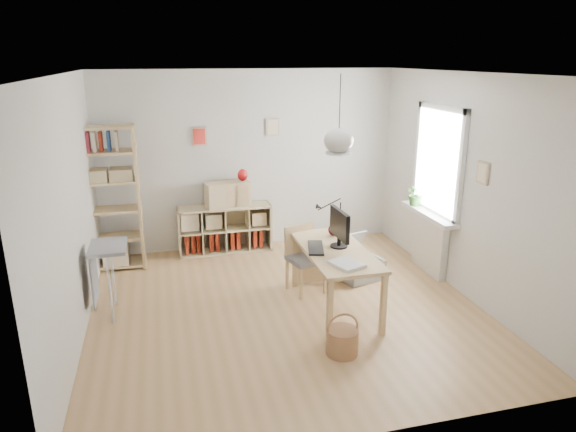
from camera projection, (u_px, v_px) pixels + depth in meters
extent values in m
plane|color=tan|center=(286.00, 308.00, 6.12)|extent=(4.50, 4.50, 0.00)
plane|color=white|center=(250.00, 161.00, 7.80)|extent=(4.50, 0.00, 4.50)
plane|color=white|center=(363.00, 280.00, 3.63)|extent=(4.50, 0.00, 4.50)
plane|color=white|center=(70.00, 213.00, 5.19)|extent=(0.00, 4.50, 4.50)
plane|color=white|center=(465.00, 187.00, 6.24)|extent=(0.00, 4.50, 4.50)
plane|color=white|center=(286.00, 73.00, 5.31)|extent=(4.50, 4.50, 0.00)
cylinder|color=black|center=(340.00, 107.00, 5.40)|extent=(0.01, 0.01, 0.68)
ellipsoid|color=silver|center=(339.00, 141.00, 5.51)|extent=(0.32, 0.32, 0.27)
cube|color=white|center=(440.00, 161.00, 6.74)|extent=(0.03, 1.00, 1.30)
cube|color=white|center=(461.00, 170.00, 6.23)|extent=(0.06, 0.08, 1.46)
cube|color=white|center=(418.00, 154.00, 7.23)|extent=(0.06, 0.08, 1.46)
cube|color=white|center=(443.00, 108.00, 6.52)|extent=(0.06, 1.16, 0.08)
cube|color=white|center=(434.00, 212.00, 6.94)|extent=(0.06, 1.16, 0.08)
cube|color=silver|center=(429.00, 244.00, 7.07)|extent=(0.10, 0.80, 0.80)
cube|color=white|center=(429.00, 214.00, 6.93)|extent=(0.22, 1.20, 0.06)
cube|color=#E4B883|center=(336.00, 251.00, 5.89)|extent=(0.70, 1.50, 0.04)
cube|color=#E4B883|center=(329.00, 311.00, 5.28)|extent=(0.06, 0.06, 0.71)
cube|color=#E4B883|center=(295.00, 261.00, 6.58)|extent=(0.06, 0.06, 0.71)
cube|color=#E4B883|center=(383.00, 305.00, 5.42)|extent=(0.06, 0.06, 0.71)
cube|color=#E4B883|center=(339.00, 257.00, 6.72)|extent=(0.06, 0.06, 0.71)
cube|color=tan|center=(226.00, 250.00, 7.89)|extent=(1.40, 0.38, 0.03)
cube|color=tan|center=(224.00, 207.00, 7.69)|extent=(1.40, 0.38, 0.03)
cube|color=tan|center=(179.00, 233.00, 7.63)|extent=(0.03, 0.38, 0.72)
cube|color=tan|center=(269.00, 225.00, 7.95)|extent=(0.03, 0.38, 0.72)
cube|color=tan|center=(223.00, 225.00, 7.96)|extent=(1.40, 0.02, 0.72)
cube|color=maroon|center=(187.00, 242.00, 7.72)|extent=(0.06, 0.26, 0.30)
cube|color=maroon|center=(193.00, 242.00, 7.75)|extent=(0.05, 0.26, 0.30)
cube|color=maroon|center=(198.00, 241.00, 7.76)|extent=(0.05, 0.26, 0.30)
cube|color=maroon|center=(211.00, 240.00, 7.81)|extent=(0.05, 0.26, 0.30)
cube|color=maroon|center=(217.00, 240.00, 7.83)|extent=(0.05, 0.26, 0.30)
cube|color=maroon|center=(232.00, 238.00, 7.88)|extent=(0.06, 0.26, 0.30)
cube|color=maroon|center=(237.00, 238.00, 7.91)|extent=(0.06, 0.26, 0.30)
cube|color=maroon|center=(254.00, 237.00, 7.97)|extent=(0.06, 0.26, 0.30)
cube|color=maroon|center=(260.00, 236.00, 7.99)|extent=(0.05, 0.26, 0.30)
cube|color=#E4B883|center=(81.00, 201.00, 6.92)|extent=(0.04, 0.38, 2.00)
cube|color=#E4B883|center=(139.00, 197.00, 7.10)|extent=(0.04, 0.38, 2.00)
cube|color=#E4B883|center=(117.00, 264.00, 7.29)|extent=(0.76, 0.38, 0.03)
cube|color=#E4B883|center=(114.00, 237.00, 7.17)|extent=(0.76, 0.38, 0.03)
cube|color=#E4B883|center=(111.00, 210.00, 7.05)|extent=(0.76, 0.38, 0.03)
cube|color=#E4B883|center=(108.00, 181.00, 6.93)|extent=(0.76, 0.38, 0.03)
cube|color=#E4B883|center=(105.00, 152.00, 6.81)|extent=(0.76, 0.38, 0.03)
cube|color=#E4B883|center=(102.00, 127.00, 6.72)|extent=(0.76, 0.38, 0.03)
cube|color=navy|center=(81.00, 142.00, 6.71)|extent=(0.04, 0.18, 0.26)
cube|color=maroon|center=(88.00, 142.00, 6.72)|extent=(0.04, 0.18, 0.26)
cube|color=beige|center=(94.00, 142.00, 6.74)|extent=(0.04, 0.18, 0.26)
cube|color=maroon|center=(101.00, 141.00, 6.76)|extent=(0.04, 0.18, 0.26)
cube|color=navy|center=(109.00, 141.00, 6.79)|extent=(0.04, 0.18, 0.26)
cube|color=beige|center=(117.00, 141.00, 6.81)|extent=(0.04, 0.18, 0.26)
cube|color=gray|center=(108.00, 247.00, 5.73)|extent=(0.40, 0.55, 0.04)
cylinder|color=silver|center=(110.00, 290.00, 5.65)|extent=(0.03, 0.03, 0.82)
cylinder|color=silver|center=(113.00, 274.00, 6.06)|extent=(0.03, 0.03, 0.82)
cube|color=gray|center=(94.00, 276.00, 5.79)|extent=(0.02, 0.50, 0.62)
cube|color=gray|center=(306.00, 259.00, 6.43)|extent=(0.50, 0.50, 0.06)
cube|color=#E4B883|center=(301.00, 284.00, 6.27)|extent=(0.04, 0.04, 0.41)
cube|color=#E4B883|center=(287.00, 274.00, 6.56)|extent=(0.04, 0.04, 0.41)
cube|color=#E4B883|center=(325.00, 278.00, 6.43)|extent=(0.04, 0.04, 0.41)
cube|color=#E4B883|center=(310.00, 269.00, 6.72)|extent=(0.04, 0.04, 0.41)
cube|color=#E4B883|center=(299.00, 239.00, 6.52)|extent=(0.40, 0.14, 0.37)
cylinder|color=#966B43|center=(342.00, 342.00, 5.14)|extent=(0.32, 0.32, 0.27)
torus|color=#966B43|center=(343.00, 328.00, 5.10)|extent=(0.33, 0.03, 0.33)
cube|color=silver|center=(361.00, 278.00, 6.90)|extent=(0.62, 0.50, 0.02)
cube|color=silver|center=(346.00, 274.00, 6.74)|extent=(0.12, 0.36, 0.28)
cube|color=silver|center=(377.00, 266.00, 6.99)|extent=(0.12, 0.36, 0.28)
cube|color=silver|center=(370.00, 274.00, 6.72)|extent=(0.52, 0.16, 0.28)
cube|color=silver|center=(353.00, 265.00, 7.01)|extent=(0.52, 0.16, 0.28)
cube|color=silver|center=(347.00, 244.00, 7.06)|extent=(0.57, 0.32, 0.35)
sphere|color=yellow|center=(356.00, 268.00, 6.74)|extent=(0.12, 0.12, 0.12)
sphere|color=blue|center=(365.00, 263.00, 6.93)|extent=(0.12, 0.12, 0.12)
sphere|color=#B23016|center=(361.00, 266.00, 6.82)|extent=(0.12, 0.12, 0.12)
sphere|color=#348F44|center=(374.00, 265.00, 6.85)|extent=(0.12, 0.12, 0.12)
cylinder|color=black|center=(339.00, 246.00, 5.96)|extent=(0.20, 0.20, 0.02)
cylinder|color=black|center=(339.00, 241.00, 5.95)|extent=(0.05, 0.05, 0.09)
cube|color=black|center=(340.00, 224.00, 5.88)|extent=(0.06, 0.51, 0.33)
cube|color=black|center=(316.00, 248.00, 5.90)|extent=(0.28, 0.48, 0.02)
cylinder|color=black|center=(340.00, 229.00, 6.51)|extent=(0.05, 0.05, 0.04)
cylinder|color=black|center=(340.00, 216.00, 6.46)|extent=(0.01, 0.01, 0.36)
cone|color=black|center=(319.00, 207.00, 6.26)|extent=(0.09, 0.06, 0.08)
sphere|color=#490912|center=(334.00, 230.00, 6.32)|extent=(0.15, 0.15, 0.15)
cube|color=white|center=(347.00, 264.00, 5.42)|extent=(0.37, 0.41, 0.03)
cube|color=tan|center=(228.00, 194.00, 7.64)|extent=(0.69, 0.41, 0.37)
ellipsoid|color=maroon|center=(243.00, 175.00, 7.62)|extent=(0.15, 0.15, 0.18)
imported|color=#2F5D23|center=(416.00, 194.00, 7.19)|extent=(0.31, 0.27, 0.33)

